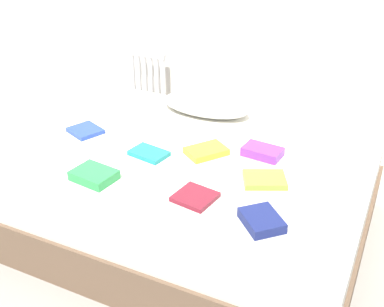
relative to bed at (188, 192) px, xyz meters
name	(u,v)px	position (x,y,z in m)	size (l,w,h in m)	color
ground_plane	(188,226)	(0.00, 0.00, -0.25)	(8.00, 8.00, 0.00)	#9E998E
bed	(188,192)	(0.00, 0.00, 0.00)	(2.00, 1.50, 0.50)	brown
radiator	(148,82)	(-0.97, 1.20, 0.13)	(0.34, 0.04, 0.51)	white
pillow	(205,105)	(-0.15, 0.56, 0.31)	(0.60, 0.29, 0.12)	white
textbook_blue	(85,131)	(-0.69, -0.02, 0.27)	(0.19, 0.17, 0.03)	#2847B7
textbook_green	(94,175)	(-0.32, -0.45, 0.28)	(0.21, 0.16, 0.05)	green
textbook_yellow	(206,151)	(0.09, 0.05, 0.27)	(0.22, 0.15, 0.04)	yellow
textbook_white	(310,168)	(0.66, 0.12, 0.27)	(0.17, 0.16, 0.03)	white
textbook_teal	(149,153)	(-0.19, -0.11, 0.27)	(0.20, 0.14, 0.03)	teal
textbook_navy	(262,220)	(0.57, -0.44, 0.28)	(0.19, 0.15, 0.05)	navy
textbook_maroon	(195,197)	(0.22, -0.38, 0.26)	(0.18, 0.18, 0.02)	maroon
textbook_purple	(262,152)	(0.38, 0.16, 0.28)	(0.21, 0.13, 0.05)	purple
textbook_lime	(264,180)	(0.48, -0.10, 0.27)	(0.21, 0.16, 0.03)	#8CC638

